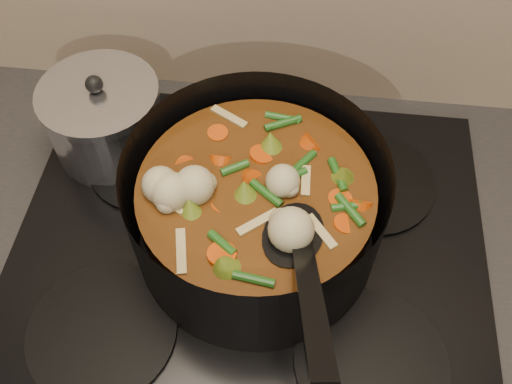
# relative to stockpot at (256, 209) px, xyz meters

# --- Properties ---
(counter) EXTENTS (2.64, 0.64, 0.91)m
(counter) POSITION_rel_stockpot_xyz_m (-0.01, -0.02, -0.54)
(counter) COLOR brown
(counter) RESTS_ON ground
(stovetop) EXTENTS (0.62, 0.54, 0.03)m
(stovetop) POSITION_rel_stockpot_xyz_m (-0.01, -0.02, -0.08)
(stovetop) COLOR black
(stovetop) RESTS_ON counter
(stockpot) EXTENTS (0.33, 0.42, 0.23)m
(stockpot) POSITION_rel_stockpot_xyz_m (0.00, 0.00, 0.00)
(stockpot) COLOR black
(stockpot) RESTS_ON stovetop
(saucepan) EXTENTS (0.17, 0.17, 0.14)m
(saucepan) POSITION_rel_stockpot_xyz_m (-0.23, 0.14, -0.02)
(saucepan) COLOR silver
(saucepan) RESTS_ON stovetop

